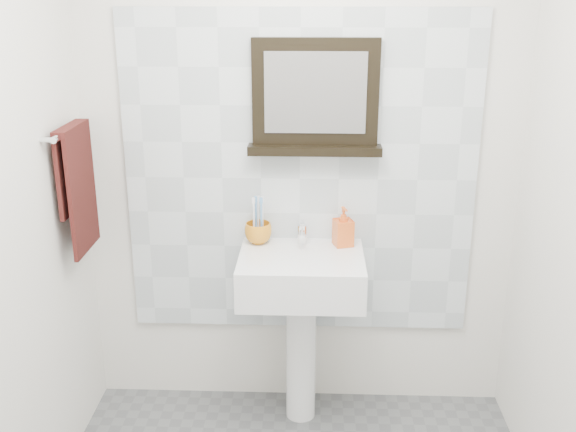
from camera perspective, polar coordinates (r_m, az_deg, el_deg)
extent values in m
cube|color=silver|center=(3.07, 1.03, 5.08)|extent=(2.00, 0.01, 2.50)
cube|color=silver|center=(3.08, 1.01, 3.22)|extent=(1.60, 0.02, 1.50)
cylinder|color=white|center=(3.25, 1.11, -11.51)|extent=(0.14, 0.14, 0.68)
cube|color=white|center=(3.00, 1.14, -4.98)|extent=(0.55, 0.44, 0.18)
cylinder|color=silver|center=(2.95, 1.14, -3.80)|extent=(0.32, 0.32, 0.02)
cylinder|color=#4C4C4F|center=(2.94, 1.14, -3.61)|extent=(0.04, 0.04, 0.00)
cylinder|color=silver|center=(3.08, 1.21, -1.56)|extent=(0.04, 0.04, 0.09)
cylinder|color=silver|center=(3.03, 1.19, -1.50)|extent=(0.02, 0.10, 0.02)
cube|color=silver|center=(3.08, 1.22, -0.59)|extent=(0.02, 0.07, 0.01)
imported|color=orange|center=(3.09, -2.54, -1.45)|extent=(0.15, 0.15, 0.10)
cylinder|color=white|center=(3.06, -2.90, -0.52)|extent=(0.01, 0.01, 0.19)
cube|color=white|center=(3.03, -2.94, 1.32)|extent=(0.01, 0.01, 0.03)
cylinder|color=#5C97D2|center=(3.06, -2.27, -0.51)|extent=(0.01, 0.01, 0.19)
cube|color=#5C97D2|center=(3.03, -2.29, 1.32)|extent=(0.01, 0.01, 0.03)
cylinder|color=white|center=(3.09, -2.53, -0.35)|extent=(0.01, 0.01, 0.19)
cube|color=white|center=(3.06, -2.55, 1.47)|extent=(0.01, 0.01, 0.03)
cylinder|color=#5C97D2|center=(3.08, -2.72, -0.39)|extent=(0.01, 0.01, 0.19)
cube|color=#5C97D2|center=(3.05, -2.75, 1.44)|extent=(0.01, 0.01, 0.03)
cylinder|color=white|center=(3.08, -2.17, -0.42)|extent=(0.01, 0.01, 0.19)
cube|color=white|center=(3.05, -2.20, 1.41)|extent=(0.01, 0.01, 0.03)
imported|color=red|center=(3.06, 4.70, -0.89)|extent=(0.10, 0.10, 0.18)
cube|color=black|center=(2.98, 2.33, 10.46)|extent=(0.55, 0.06, 0.46)
cube|color=#99999E|center=(2.94, 2.33, 10.37)|extent=(0.44, 0.01, 0.35)
cube|color=black|center=(3.00, 2.26, 5.65)|extent=(0.59, 0.11, 0.04)
cylinder|color=silver|center=(2.95, -17.91, 6.94)|extent=(0.03, 0.40, 0.03)
cylinder|color=silver|center=(2.78, -19.78, 6.09)|extent=(0.05, 0.02, 0.02)
cylinder|color=silver|center=(3.13, -17.29, 7.67)|extent=(0.05, 0.02, 0.02)
cube|color=black|center=(3.00, -17.04, 1.92)|extent=(0.02, 0.30, 0.52)
cube|color=black|center=(2.99, -17.93, 3.56)|extent=(0.02, 0.30, 0.34)
cube|color=black|center=(2.95, -17.92, 7.04)|extent=(0.06, 0.30, 0.03)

